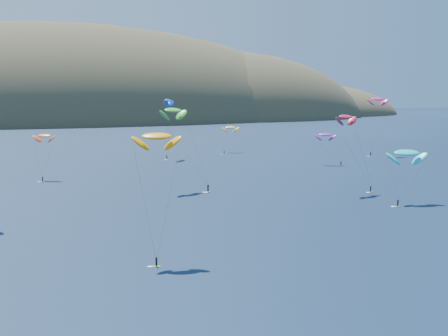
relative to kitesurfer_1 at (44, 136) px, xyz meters
name	(u,v)px	position (x,y,z in m)	size (l,w,h in m)	color
island	(82,130)	(88.37, 418.95, -24.52)	(730.00, 300.00, 210.00)	#3D3526
kitesurfer_1	(44,136)	(0.00, 0.00, 0.00)	(7.69, 11.00, 15.78)	#B4DF18
kitesurfer_2	(156,136)	(5.28, -104.04, 6.65)	(8.34, 9.27, 22.62)	#B4DF18
kitesurfer_3	(173,110)	(31.15, -35.75, 8.68)	(12.83, 13.67, 25.10)	#B4DF18
kitesurfer_4	(168,101)	(55.59, 43.19, 10.13)	(8.44, 10.93, 26.40)	#B4DF18
kitesurfer_5	(407,153)	(78.33, -78.75, -1.29)	(12.21, 8.64, 15.32)	#B4DF18
kitesurfer_6	(325,135)	(103.30, -1.59, -2.41)	(8.49, 10.44, 13.55)	#B4DF18
kitesurfer_8	(378,99)	(142.70, 19.22, 10.56)	(11.40, 6.97, 27.02)	#B4DF18
kitesurfer_9	(346,117)	(73.71, -58.48, 7.01)	(10.64, 7.87, 23.04)	#B4DF18
kitesurfer_11	(230,127)	(89.54, 56.75, -2.48)	(11.51, 11.44, 13.44)	#B4DF18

